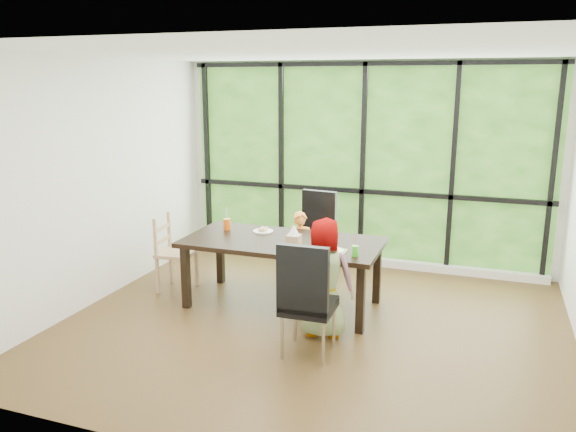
# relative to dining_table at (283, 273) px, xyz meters

# --- Properties ---
(ground) EXTENTS (5.00, 5.00, 0.00)m
(ground) POSITION_rel_dining_table_xyz_m (0.48, -0.41, -0.38)
(ground) COLOR black
(ground) RESTS_ON ground
(back_wall) EXTENTS (5.00, 0.00, 5.00)m
(back_wall) POSITION_rel_dining_table_xyz_m (0.48, 1.84, 0.98)
(back_wall) COLOR silver
(back_wall) RESTS_ON ground
(foliage_backdrop) EXTENTS (4.80, 0.02, 2.65)m
(foliage_backdrop) POSITION_rel_dining_table_xyz_m (0.48, 1.82, 0.98)
(foliage_backdrop) COLOR #245018
(foliage_backdrop) RESTS_ON back_wall
(window_mullions) EXTENTS (4.80, 0.06, 2.65)m
(window_mullions) POSITION_rel_dining_table_xyz_m (0.48, 1.78, 0.98)
(window_mullions) COLOR black
(window_mullions) RESTS_ON back_wall
(window_sill) EXTENTS (4.80, 0.12, 0.10)m
(window_sill) POSITION_rel_dining_table_xyz_m (0.48, 1.74, -0.33)
(window_sill) COLOR silver
(window_sill) RESTS_ON ground
(dining_table) EXTENTS (2.23, 1.25, 0.75)m
(dining_table) POSITION_rel_dining_table_xyz_m (0.00, 0.00, 0.00)
(dining_table) COLOR black
(dining_table) RESTS_ON ground
(chair_window_leather) EXTENTS (0.51, 0.51, 1.08)m
(chair_window_leather) POSITION_rel_dining_table_xyz_m (0.03, 1.02, 0.17)
(chair_window_leather) COLOR black
(chair_window_leather) RESTS_ON ground
(chair_interior_leather) EXTENTS (0.47, 0.47, 1.08)m
(chair_interior_leather) POSITION_rel_dining_table_xyz_m (0.62, -1.00, 0.17)
(chair_interior_leather) COLOR black
(chair_interior_leather) RESTS_ON ground
(chair_end_beech) EXTENTS (0.44, 0.46, 0.90)m
(chair_end_beech) POSITION_rel_dining_table_xyz_m (-1.35, 0.03, 0.08)
(chair_end_beech) COLOR #A57E5D
(chair_end_beech) RESTS_ON ground
(child_toddler) EXTENTS (0.38, 0.29, 0.93)m
(child_toddler) POSITION_rel_dining_table_xyz_m (0.00, 0.63, 0.09)
(child_toddler) COLOR orange
(child_toddler) RESTS_ON ground
(child_older) EXTENTS (0.62, 0.45, 1.18)m
(child_older) POSITION_rel_dining_table_xyz_m (0.63, -0.59, 0.21)
(child_older) COLOR slate
(child_older) RESTS_ON ground
(placemat) EXTENTS (0.39, 0.29, 0.01)m
(placemat) POSITION_rel_dining_table_xyz_m (0.56, -0.25, 0.38)
(placemat) COLOR tan
(placemat) RESTS_ON dining_table
(plate_far) EXTENTS (0.23, 0.23, 0.01)m
(plate_far) POSITION_rel_dining_table_xyz_m (-0.33, 0.25, 0.38)
(plate_far) COLOR white
(plate_far) RESTS_ON dining_table
(plate_near) EXTENTS (0.23, 0.23, 0.01)m
(plate_near) POSITION_rel_dining_table_xyz_m (0.62, -0.21, 0.38)
(plate_near) COLOR white
(plate_near) RESTS_ON dining_table
(orange_cup) EXTENTS (0.08, 0.08, 0.13)m
(orange_cup) POSITION_rel_dining_table_xyz_m (-0.76, 0.20, 0.44)
(orange_cup) COLOR #E3560C
(orange_cup) RESTS_ON dining_table
(green_cup) EXTENTS (0.07, 0.07, 0.11)m
(green_cup) POSITION_rel_dining_table_xyz_m (0.88, -0.30, 0.43)
(green_cup) COLOR #41CF27
(green_cup) RESTS_ON dining_table
(tissue_box) EXTENTS (0.14, 0.14, 0.12)m
(tissue_box) POSITION_rel_dining_table_xyz_m (0.19, -0.17, 0.43)
(tissue_box) COLOR tan
(tissue_box) RESTS_ON dining_table
(crepe_rolls_far) EXTENTS (0.10, 0.12, 0.04)m
(crepe_rolls_far) POSITION_rel_dining_table_xyz_m (-0.33, 0.25, 0.41)
(crepe_rolls_far) COLOR tan
(crepe_rolls_far) RESTS_ON plate_far
(crepe_rolls_near) EXTENTS (0.10, 0.12, 0.04)m
(crepe_rolls_near) POSITION_rel_dining_table_xyz_m (0.62, -0.21, 0.41)
(crepe_rolls_near) COLOR tan
(crepe_rolls_near) RESTS_ON plate_near
(straw_white) EXTENTS (0.01, 0.04, 0.20)m
(straw_white) POSITION_rel_dining_table_xyz_m (-0.76, 0.20, 0.55)
(straw_white) COLOR white
(straw_white) RESTS_ON orange_cup
(straw_pink) EXTENTS (0.01, 0.04, 0.20)m
(straw_pink) POSITION_rel_dining_table_xyz_m (0.88, -0.30, 0.52)
(straw_pink) COLOR pink
(straw_pink) RESTS_ON green_cup
(tissue) EXTENTS (0.12, 0.12, 0.11)m
(tissue) POSITION_rel_dining_table_xyz_m (0.19, -0.17, 0.55)
(tissue) COLOR white
(tissue) RESTS_ON tissue_box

